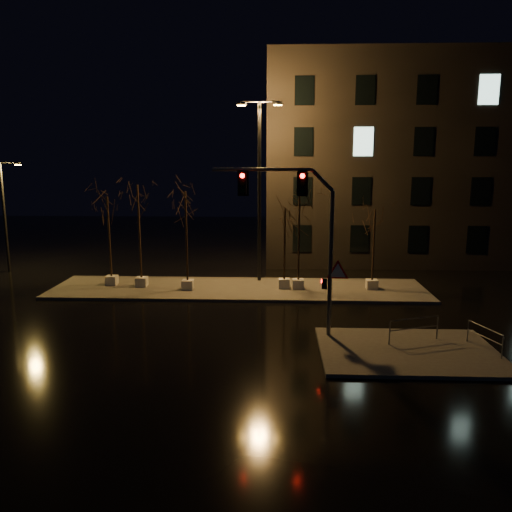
{
  "coord_description": "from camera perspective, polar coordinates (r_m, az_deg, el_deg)",
  "views": [
    {
      "loc": [
        2.22,
        -22.55,
        7.56
      ],
      "look_at": [
        1.19,
        2.21,
        2.8
      ],
      "focal_mm": 35.0,
      "sensor_mm": 36.0,
      "label": 1
    }
  ],
  "objects": [
    {
      "name": "streetlight_main",
      "position": [
        30.54,
        0.39,
        8.73
      ],
      "size": [
        2.72,
        0.52,
        10.86
      ],
      "rotation": [
        0.0,
        0.0,
        -0.08
      ],
      "color": "black",
      "rests_on": "median"
    },
    {
      "name": "sidewalk_corner",
      "position": [
        21.14,
        16.96,
        -10.36
      ],
      "size": [
        7.0,
        5.0,
        0.15
      ],
      "primitive_type": "cube",
      "color": "#4A4742",
      "rests_on": "ground"
    },
    {
      "name": "tree_5",
      "position": [
        29.4,
        13.38,
        3.18
      ],
      "size": [
        1.8,
        1.8,
        4.78
      ],
      "color": "beige",
      "rests_on": "median"
    },
    {
      "name": "guard_rail_b",
      "position": [
        21.94,
        24.68,
        -8.23
      ],
      "size": [
        0.66,
        1.88,
        0.94
      ],
      "rotation": [
        0.0,
        0.0,
        1.89
      ],
      "color": "#56595E",
      "rests_on": "sidewalk_corner"
    },
    {
      "name": "tree_0",
      "position": [
        30.82,
        -16.54,
        4.37
      ],
      "size": [
        1.8,
        1.8,
        5.48
      ],
      "color": "beige",
      "rests_on": "median"
    },
    {
      "name": "ground",
      "position": [
        23.89,
        -3.1,
        -7.59
      ],
      "size": [
        90.0,
        90.0,
        0.0
      ],
      "primitive_type": "plane",
      "color": "black",
      "rests_on": "ground"
    },
    {
      "name": "tree_4",
      "position": [
        28.75,
        4.96,
        4.42
      ],
      "size": [
        1.8,
        1.8,
        5.53
      ],
      "color": "beige",
      "rests_on": "median"
    },
    {
      "name": "tree_3",
      "position": [
        28.89,
        3.31,
        3.39
      ],
      "size": [
        1.8,
        1.8,
        4.82
      ],
      "color": "beige",
      "rests_on": "median"
    },
    {
      "name": "streetlight_far",
      "position": [
        37.81,
        -26.68,
        4.49
      ],
      "size": [
        1.46,
        0.53,
        7.48
      ],
      "rotation": [
        0.0,
        0.0,
        0.23
      ],
      "color": "black",
      "rests_on": "ground"
    },
    {
      "name": "guard_rail_a",
      "position": [
        21.84,
        17.62,
        -7.65
      ],
      "size": [
        2.22,
        0.84,
        1.02
      ],
      "rotation": [
        0.0,
        0.0,
        0.35
      ],
      "color": "#56595E",
      "rests_on": "sidewalk_corner"
    },
    {
      "name": "median",
      "position": [
        29.6,
        -2.0,
        -3.78
      ],
      "size": [
        22.0,
        5.0,
        0.15
      ],
      "primitive_type": "cube",
      "color": "#4A4742",
      "rests_on": "ground"
    },
    {
      "name": "tree_2",
      "position": [
        28.71,
        -8.02,
        4.84
      ],
      "size": [
        1.8,
        1.8,
        5.86
      ],
      "color": "beige",
      "rests_on": "median"
    },
    {
      "name": "building",
      "position": [
        42.23,
        18.89,
        10.22
      ],
      "size": [
        25.0,
        12.0,
        15.0
      ],
      "primitive_type": "cube",
      "color": "black",
      "rests_on": "ground"
    },
    {
      "name": "tree_1",
      "position": [
        29.91,
        -13.3,
        5.39
      ],
      "size": [
        1.8,
        1.8,
        6.2
      ],
      "color": "beige",
      "rests_on": "median"
    },
    {
      "name": "traffic_signal_mast",
      "position": [
        20.93,
        5.46,
        3.32
      ],
      "size": [
        5.82,
        0.49,
        7.12
      ],
      "rotation": [
        0.0,
        0.0,
        -0.06
      ],
      "color": "#56595E",
      "rests_on": "sidewalk_corner"
    }
  ]
}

